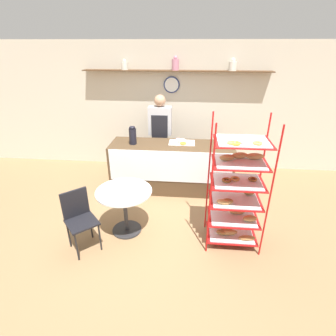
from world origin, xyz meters
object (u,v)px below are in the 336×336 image
object	(u,v)px
donut_tray_counter	(180,142)
person_worker	(160,133)
pastry_rack	(236,193)
cafe_table	(125,201)
cafe_chair	(79,215)
coffee_carafe	(133,135)

from	to	relation	value
donut_tray_counter	person_worker	bearing A→B (deg)	130.62
pastry_rack	donut_tray_counter	distance (m)	1.76
pastry_rack	donut_tray_counter	bearing A→B (deg)	118.56
pastry_rack	cafe_table	size ratio (longest dim) A/B	2.26
cafe_chair	cafe_table	bearing A→B (deg)	-7.35
cafe_chair	coffee_carafe	distance (m)	1.85
person_worker	cafe_table	xyz separation A→B (m)	(-0.30, -1.98, -0.41)
person_worker	cafe_table	size ratio (longest dim) A/B	2.12
pastry_rack	donut_tray_counter	xyz separation A→B (m)	(-0.84, 1.54, 0.14)
cafe_table	cafe_chair	distance (m)	0.66
person_worker	donut_tray_counter	size ratio (longest dim) A/B	3.60
cafe_table	coffee_carafe	distance (m)	1.45
cafe_chair	person_worker	bearing A→B (deg)	28.11
person_worker	cafe_table	world-z (taller)	person_worker
donut_tray_counter	cafe_chair	bearing A→B (deg)	-124.84
person_worker	cafe_table	bearing A→B (deg)	-98.51
cafe_chair	donut_tray_counter	bearing A→B (deg)	12.87
cafe_chair	coffee_carafe	bearing A→B (deg)	34.39
person_worker	coffee_carafe	world-z (taller)	person_worker
pastry_rack	coffee_carafe	bearing A→B (deg)	140.51
cafe_table	person_worker	bearing A→B (deg)	81.49
coffee_carafe	person_worker	bearing A→B (deg)	56.02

